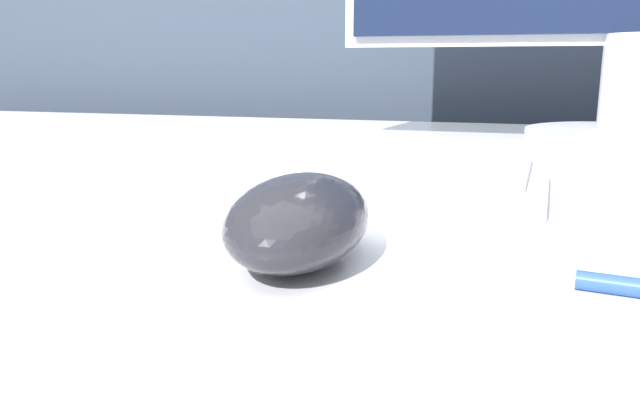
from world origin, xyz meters
TOP-DOWN VIEW (x-y plane):
  - partition_panel at (0.00, 0.65)m, footprint 5.00×0.03m
  - computer_mouse_near at (0.07, -0.23)m, footprint 0.07×0.12m
  - keyboard at (-0.03, -0.04)m, footprint 0.44×0.17m

SIDE VIEW (x-z plane):
  - partition_panel at x=0.00m, z-range 0.00..1.29m
  - keyboard at x=-0.03m, z-range 0.76..0.78m
  - computer_mouse_near at x=0.07m, z-range 0.76..0.80m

